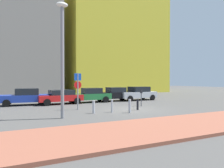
{
  "coord_description": "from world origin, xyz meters",
  "views": [
    {
      "loc": [
        -8.51,
        -14.1,
        2.26
      ],
      "look_at": [
        -0.14,
        3.39,
        1.96
      ],
      "focal_mm": 33.33,
      "sensor_mm": 36.0,
      "label": 1
    }
  ],
  "objects_px": {
    "parked_car_blue": "(25,97)",
    "parking_meter": "(141,96)",
    "traffic_bollard_mid": "(112,106)",
    "parking_sign_post": "(78,87)",
    "traffic_bollard_edge": "(130,106)",
    "parked_car_silver": "(137,93)",
    "parked_car_green": "(90,95)",
    "traffic_bollard_near": "(94,107)",
    "parked_car_black": "(115,94)",
    "traffic_bollard_far": "(138,104)",
    "street_lamp": "(62,50)",
    "parked_car_red": "(60,97)"
  },
  "relations": [
    {
      "from": "parked_car_red",
      "to": "parked_car_black",
      "type": "bearing_deg",
      "value": 4.27
    },
    {
      "from": "parked_car_blue",
      "to": "parked_car_green",
      "type": "relative_size",
      "value": 0.99
    },
    {
      "from": "parked_car_silver",
      "to": "traffic_bollard_edge",
      "type": "xyz_separation_m",
      "value": [
        -5.71,
        -7.92,
        -0.33
      ]
    },
    {
      "from": "street_lamp",
      "to": "traffic_bollard_mid",
      "type": "xyz_separation_m",
      "value": [
        3.73,
        0.89,
        -3.63
      ]
    },
    {
      "from": "traffic_bollard_far",
      "to": "parked_car_blue",
      "type": "bearing_deg",
      "value": 136.86
    },
    {
      "from": "parked_car_green",
      "to": "parked_car_red",
      "type": "bearing_deg",
      "value": -175.05
    },
    {
      "from": "traffic_bollard_mid",
      "to": "traffic_bollard_edge",
      "type": "bearing_deg",
      "value": -35.16
    },
    {
      "from": "parked_car_blue",
      "to": "traffic_bollard_mid",
      "type": "relative_size",
      "value": 4.76
    },
    {
      "from": "parked_car_red",
      "to": "street_lamp",
      "type": "relative_size",
      "value": 0.62
    },
    {
      "from": "parked_car_green",
      "to": "traffic_bollard_near",
      "type": "relative_size",
      "value": 4.95
    },
    {
      "from": "parked_car_green",
      "to": "traffic_bollard_far",
      "type": "xyz_separation_m",
      "value": [
        1.46,
        -6.95,
        -0.33
      ]
    },
    {
      "from": "parked_car_blue",
      "to": "parking_sign_post",
      "type": "distance_m",
      "value": 6.3
    },
    {
      "from": "parked_car_blue",
      "to": "parked_car_red",
      "type": "height_order",
      "value": "parked_car_blue"
    },
    {
      "from": "traffic_bollard_mid",
      "to": "parked_car_silver",
      "type": "bearing_deg",
      "value": 46.82
    },
    {
      "from": "parking_meter",
      "to": "traffic_bollard_near",
      "type": "xyz_separation_m",
      "value": [
        -5.3,
        -2.07,
        -0.48
      ]
    },
    {
      "from": "traffic_bollard_near",
      "to": "traffic_bollard_far",
      "type": "xyz_separation_m",
      "value": [
        3.7,
        0.17,
        -0.02
      ]
    },
    {
      "from": "parking_sign_post",
      "to": "parked_car_black",
      "type": "bearing_deg",
      "value": 41.31
    },
    {
      "from": "parked_car_blue",
      "to": "parking_meter",
      "type": "distance_m",
      "value": 10.69
    },
    {
      "from": "traffic_bollard_near",
      "to": "traffic_bollard_mid",
      "type": "relative_size",
      "value": 0.97
    },
    {
      "from": "traffic_bollard_mid",
      "to": "parking_sign_post",
      "type": "bearing_deg",
      "value": 127.98
    },
    {
      "from": "parked_car_blue",
      "to": "parking_meter",
      "type": "bearing_deg",
      "value": -29.73
    },
    {
      "from": "parking_meter",
      "to": "parked_car_green",
      "type": "bearing_deg",
      "value": 121.21
    },
    {
      "from": "parked_car_silver",
      "to": "traffic_bollard_near",
      "type": "height_order",
      "value": "parked_car_silver"
    },
    {
      "from": "parked_car_silver",
      "to": "traffic_bollard_far",
      "type": "relative_size",
      "value": 5.41
    },
    {
      "from": "street_lamp",
      "to": "traffic_bollard_far",
      "type": "bearing_deg",
      "value": 10.89
    },
    {
      "from": "parked_car_silver",
      "to": "traffic_bollard_mid",
      "type": "height_order",
      "value": "parked_car_silver"
    },
    {
      "from": "traffic_bollard_near",
      "to": "traffic_bollard_edge",
      "type": "distance_m",
      "value": 2.54
    },
    {
      "from": "street_lamp",
      "to": "parking_meter",
      "type": "bearing_deg",
      "value": 21.81
    },
    {
      "from": "parked_car_blue",
      "to": "parking_meter",
      "type": "relative_size",
      "value": 3.05
    },
    {
      "from": "street_lamp",
      "to": "traffic_bollard_mid",
      "type": "distance_m",
      "value": 5.28
    },
    {
      "from": "parked_car_black",
      "to": "traffic_bollard_far",
      "type": "xyz_separation_m",
      "value": [
        -1.59,
        -7.14,
        -0.35
      ]
    },
    {
      "from": "parking_sign_post",
      "to": "traffic_bollard_far",
      "type": "distance_m",
      "value": 4.86
    },
    {
      "from": "traffic_bollard_far",
      "to": "traffic_bollard_edge",
      "type": "height_order",
      "value": "traffic_bollard_edge"
    },
    {
      "from": "parked_car_black",
      "to": "street_lamp",
      "type": "relative_size",
      "value": 0.64
    },
    {
      "from": "parked_car_green",
      "to": "traffic_bollard_edge",
      "type": "xyz_separation_m",
      "value": [
        0.15,
        -7.96,
        -0.28
      ]
    },
    {
      "from": "parked_car_blue",
      "to": "traffic_bollard_mid",
      "type": "height_order",
      "value": "parked_car_blue"
    },
    {
      "from": "parked_car_green",
      "to": "traffic_bollard_mid",
      "type": "relative_size",
      "value": 4.82
    },
    {
      "from": "parked_car_red",
      "to": "parked_car_green",
      "type": "xyz_separation_m",
      "value": [
        3.11,
        0.27,
        0.03
      ]
    },
    {
      "from": "parked_car_red",
      "to": "parked_car_green",
      "type": "distance_m",
      "value": 3.12
    },
    {
      "from": "parking_sign_post",
      "to": "traffic_bollard_mid",
      "type": "height_order",
      "value": "parking_sign_post"
    },
    {
      "from": "parked_car_silver",
      "to": "traffic_bollard_mid",
      "type": "relative_size",
      "value": 5.02
    },
    {
      "from": "parking_meter",
      "to": "traffic_bollard_edge",
      "type": "height_order",
      "value": "parking_meter"
    },
    {
      "from": "parking_meter",
      "to": "parked_car_silver",
      "type": "bearing_deg",
      "value": 60.73
    },
    {
      "from": "parked_car_black",
      "to": "traffic_bollard_mid",
      "type": "height_order",
      "value": "parked_car_black"
    },
    {
      "from": "street_lamp",
      "to": "traffic_bollard_near",
      "type": "height_order",
      "value": "street_lamp"
    },
    {
      "from": "parked_car_red",
      "to": "street_lamp",
      "type": "distance_m",
      "value": 8.66
    },
    {
      "from": "parked_car_black",
      "to": "parked_car_blue",
      "type": "bearing_deg",
      "value": 179.59
    },
    {
      "from": "traffic_bollard_far",
      "to": "traffic_bollard_near",
      "type": "bearing_deg",
      "value": -177.39
    },
    {
      "from": "parked_car_blue",
      "to": "parked_car_silver",
      "type": "relative_size",
      "value": 0.95
    },
    {
      "from": "parking_sign_post",
      "to": "traffic_bollard_mid",
      "type": "bearing_deg",
      "value": -52.02
    }
  ]
}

